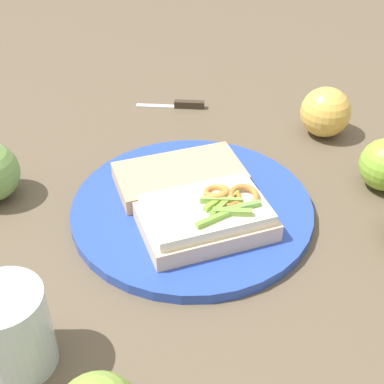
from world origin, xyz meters
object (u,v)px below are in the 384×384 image
(drinking_glass, at_px, (11,330))
(sandwich, at_px, (207,216))
(bread_slice_side, at_px, (180,176))
(apple_3, at_px, (325,112))
(plate, at_px, (192,209))
(knife, at_px, (180,105))

(drinking_glass, bearing_deg, sandwich, -41.89)
(drinking_glass, bearing_deg, bread_slice_side, -24.79)
(bread_slice_side, xyz_separation_m, apple_3, (0.16, -0.21, 0.01))
(plate, bearing_deg, apple_3, -41.99)
(sandwich, bearing_deg, knife, -102.75)
(plate, xyz_separation_m, drinking_glass, (-0.23, 0.15, 0.04))
(knife, bearing_deg, bread_slice_side, 95.44)
(plate, xyz_separation_m, apple_3, (0.21, -0.19, 0.03))
(sandwich, height_order, knife, sandwich)
(plate, distance_m, sandwich, 0.06)
(apple_3, height_order, drinking_glass, drinking_glass)
(sandwich, relative_size, bread_slice_side, 1.09)
(plate, bearing_deg, bread_slice_side, 23.85)
(bread_slice_side, relative_size, drinking_glass, 1.81)
(plate, relative_size, knife, 2.67)
(plate, bearing_deg, drinking_glass, 147.57)
(sandwich, relative_size, knife, 1.57)
(bread_slice_side, bearing_deg, sandwich, 92.07)
(sandwich, bearing_deg, drinking_glass, 24.26)
(plate, xyz_separation_m, bread_slice_side, (0.04, 0.02, 0.02))
(sandwich, relative_size, drinking_glass, 1.98)
(sandwich, xyz_separation_m, bread_slice_side, (0.09, 0.04, -0.01))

